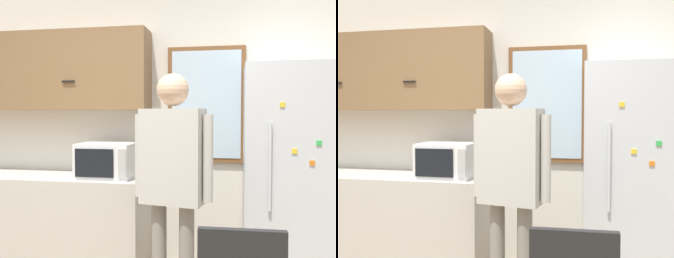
{
  "view_description": "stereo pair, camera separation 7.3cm",
  "coord_description": "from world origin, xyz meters",
  "views": [
    {
      "loc": [
        0.73,
        -1.48,
        1.47
      ],
      "look_at": [
        0.27,
        1.1,
        1.36
      ],
      "focal_mm": 40.0,
      "sensor_mm": 36.0,
      "label": 1
    },
    {
      "loc": [
        0.81,
        -1.47,
        1.47
      ],
      "look_at": [
        0.27,
        1.1,
        1.36
      ],
      "focal_mm": 40.0,
      "sensor_mm": 36.0,
      "label": 2
    }
  ],
  "objects": [
    {
      "name": "person",
      "position": [
        0.29,
        1.15,
        1.08
      ],
      "size": [
        0.58,
        0.3,
        1.75
      ],
      "rotation": [
        0.0,
        0.0,
        -0.19
      ],
      "color": "gray",
      "rests_on": "ground_plane"
    },
    {
      "name": "refrigerator",
      "position": [
        1.21,
        1.67,
        0.93
      ],
      "size": [
        0.8,
        0.68,
        1.86
      ],
      "color": "silver",
      "rests_on": "ground_plane"
    },
    {
      "name": "back_wall",
      "position": [
        0.0,
        2.03,
        1.35
      ],
      "size": [
        6.0,
        0.06,
        2.7
      ],
      "color": "silver",
      "rests_on": "ground_plane"
    },
    {
      "name": "window",
      "position": [
        0.47,
        1.99,
        1.55
      ],
      "size": [
        0.71,
        0.05,
        1.07
      ],
      "color": "brown"
    },
    {
      "name": "upper_cabinets",
      "position": [
        -1.13,
        1.84,
        1.87
      ],
      "size": [
        2.15,
        0.33,
        0.73
      ],
      "color": "olive"
    },
    {
      "name": "counter",
      "position": [
        -1.13,
        1.7,
        0.45
      ],
      "size": [
        2.15,
        0.61,
        0.9
      ],
      "color": "#BCB7AD",
      "rests_on": "ground_plane"
    },
    {
      "name": "microwave",
      "position": [
        -0.38,
        1.64,
        1.05
      ],
      "size": [
        0.48,
        0.39,
        0.3
      ],
      "color": "white",
      "rests_on": "counter"
    }
  ]
}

